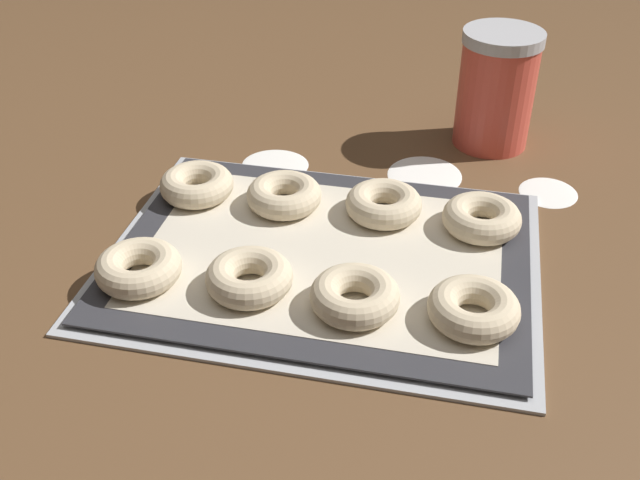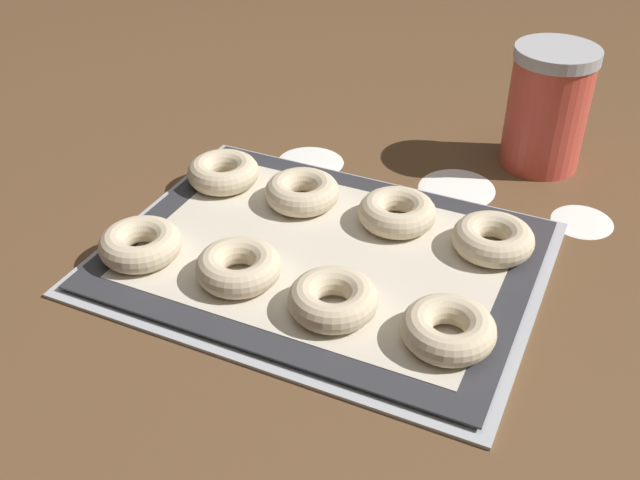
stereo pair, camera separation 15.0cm
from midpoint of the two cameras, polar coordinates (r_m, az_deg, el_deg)
name	(u,v)px [view 2 (the right image)]	position (r m, az deg, el deg)	size (l,w,h in m)	color
ground_plane	(326,255)	(0.86, 5.47, -1.46)	(2.80, 2.80, 0.00)	brown
baking_tray	(320,256)	(0.85, 5.05, -1.58)	(0.48, 0.37, 0.01)	#B2B5BA
baking_mat	(320,252)	(0.85, 5.07, -1.28)	(0.46, 0.35, 0.00)	#333338
bagel_front_far_left	(140,244)	(0.83, -8.64, -0.63)	(0.09, 0.09, 0.03)	beige
bagel_front_mid_left	(238,267)	(0.79, -0.90, -2.42)	(0.09, 0.09, 0.03)	beige
bagel_front_mid_right	(333,299)	(0.75, 6.71, -4.90)	(0.09, 0.09, 0.03)	beige
bagel_front_far_right	(448,329)	(0.74, 15.57, -6.99)	(0.09, 0.09, 0.03)	beige
bagel_back_far_left	(223,172)	(0.96, -2.99, 4.94)	(0.09, 0.09, 0.03)	beige
bagel_back_mid_left	(302,192)	(0.92, 3.29, 3.42)	(0.09, 0.09, 0.03)	beige
bagel_back_mid_right	(397,212)	(0.89, 10.71, 1.81)	(0.09, 0.09, 0.03)	beige
bagel_back_far_right	(493,239)	(0.88, 17.91, -0.22)	(0.09, 0.09, 0.03)	beige
flour_canister	(548,108)	(1.07, 20.95, 9.21)	(0.11, 0.11, 0.16)	#DB4C3D
flour_patch_near	(457,188)	(1.01, 14.63, 3.61)	(0.10, 0.11, 0.00)	white
flour_patch_far	(582,221)	(0.99, 23.55, 1.08)	(0.08, 0.08, 0.00)	white
flour_patch_side	(311,161)	(1.04, 3.43, 5.81)	(0.09, 0.09, 0.00)	white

